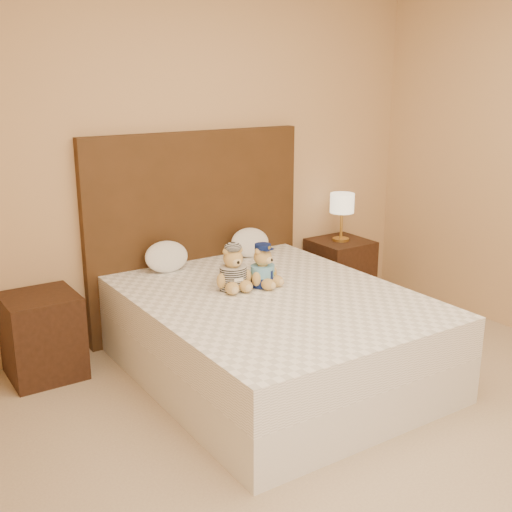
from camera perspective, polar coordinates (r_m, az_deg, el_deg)
The scene contains 11 objects.
ground at distance 3.51m, azimuth 13.24°, elevation -17.42°, with size 4.00×4.50×0.00m, color tan.
room_walls at distance 3.27m, azimuth 9.36°, elevation 14.00°, with size 4.04×4.52×2.72m.
bed at distance 4.18m, azimuth 1.49°, elevation -7.00°, with size 1.60×2.00×0.55m.
headboard at distance 4.85m, azimuth -5.30°, elevation 2.13°, with size 1.75×0.08×1.50m, color #452914.
nightstand_left at distance 4.38m, azimuth -18.43°, elevation -6.75°, with size 0.45×0.45×0.55m, color #361C11.
nightstand_right at distance 5.50m, azimuth 7.44°, elevation -1.39°, with size 0.45×0.45×0.55m, color #361C11.
lamp at distance 5.36m, azimuth 7.66°, elevation 4.47°, with size 0.20×0.20×0.40m.
teddy_police at distance 4.20m, azimuth 0.60°, elevation -0.84°, with size 0.24×0.23×0.28m, color tan, non-canonical shape.
teddy_prisoner at distance 4.13m, azimuth -2.04°, elevation -1.08°, with size 0.26×0.25×0.29m, color tan, non-canonical shape.
pillow_left at distance 4.57m, azimuth -7.96°, elevation 0.07°, with size 0.33×0.21×0.23m, color white.
pillow_right at distance 4.90m, azimuth -0.53°, elevation 1.33°, with size 0.33×0.21×0.23m, color white.
Camera 1 is at (-2.20, -1.95, 1.92)m, focal length 45.00 mm.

